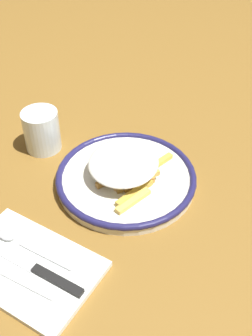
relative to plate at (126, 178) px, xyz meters
name	(u,v)px	position (x,y,z in m)	size (l,w,h in m)	color
ground_plane	(126,183)	(0.00, 0.00, -0.01)	(2.60, 2.60, 0.00)	brown
plate	(126,178)	(0.00, 0.00, 0.00)	(0.27, 0.27, 0.02)	white
fries_heap	(124,166)	(0.00, 0.00, 0.03)	(0.19, 0.17, 0.04)	gold
napkin	(27,267)	(-0.25, 0.01, -0.01)	(0.15, 0.22, 0.01)	white
fork	(7,274)	(-0.28, 0.02, 0.00)	(0.04, 0.18, 0.01)	silver
knife	(36,269)	(-0.25, -0.01, 0.00)	(0.03, 0.21, 0.01)	black
spoon	(22,243)	(-0.23, 0.05, 0.00)	(0.03, 0.15, 0.01)	silver
water_glass	(42,130)	(-0.01, 0.21, 0.03)	(0.07, 0.07, 0.09)	silver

